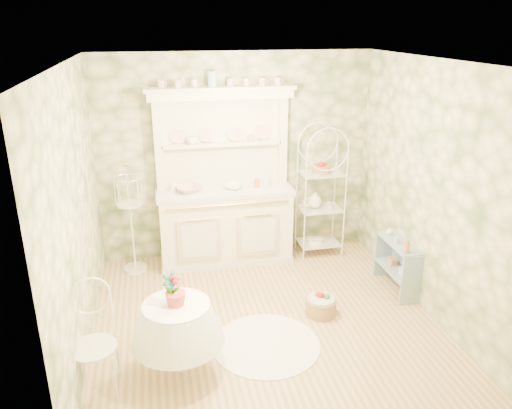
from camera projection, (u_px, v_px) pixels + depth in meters
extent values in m
plane|color=tan|center=(265.00, 319.00, 5.42)|extent=(3.60, 3.60, 0.00)
plane|color=white|center=(267.00, 62.00, 4.48)|extent=(3.60, 3.60, 0.00)
plane|color=beige|center=(77.00, 217.00, 4.60)|extent=(3.60, 3.60, 0.00)
plane|color=beige|center=(431.00, 191.00, 5.29)|extent=(3.60, 3.60, 0.00)
plane|color=beige|center=(236.00, 157.00, 6.60)|extent=(3.60, 3.60, 0.00)
plane|color=beige|center=(327.00, 294.00, 3.30)|extent=(3.60, 3.60, 0.00)
cube|color=white|center=(224.00, 179.00, 6.38)|extent=(1.87, 0.61, 2.29)
cube|color=white|center=(321.00, 194.00, 6.69)|extent=(0.54, 0.38, 1.72)
cube|color=#809CB0|center=(397.00, 267.00, 5.94)|extent=(0.31, 0.69, 0.58)
cylinder|color=white|center=(179.00, 344.00, 4.51)|extent=(0.59, 0.59, 0.61)
cube|color=white|center=(93.00, 350.00, 4.23)|extent=(0.45, 0.45, 0.84)
cube|color=white|center=(131.00, 216.00, 6.23)|extent=(0.37, 0.37, 1.51)
cylinder|color=#9B7A4B|center=(321.00, 304.00, 5.48)|extent=(0.42, 0.42, 0.23)
cylinder|color=white|center=(266.00, 344.00, 4.99)|extent=(1.24, 1.24, 0.01)
imported|color=white|center=(189.00, 191.00, 6.32)|extent=(0.39, 0.39, 0.08)
imported|color=white|center=(234.00, 188.00, 6.43)|extent=(0.29, 0.29, 0.07)
imported|color=white|center=(192.00, 142.00, 6.29)|extent=(0.17, 0.17, 0.10)
imported|color=white|center=(250.00, 139.00, 6.42)|extent=(0.09, 0.09, 0.08)
imported|color=#3F7238|center=(172.00, 292.00, 4.30)|extent=(0.20, 0.17, 0.32)
imported|color=#B86F3E|center=(407.00, 247.00, 5.54)|extent=(0.09, 0.09, 0.18)
imported|color=#9CBCD2|center=(397.00, 241.00, 5.78)|extent=(0.05, 0.05, 0.10)
imported|color=silver|center=(390.00, 232.00, 6.03)|extent=(0.07, 0.07, 0.09)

